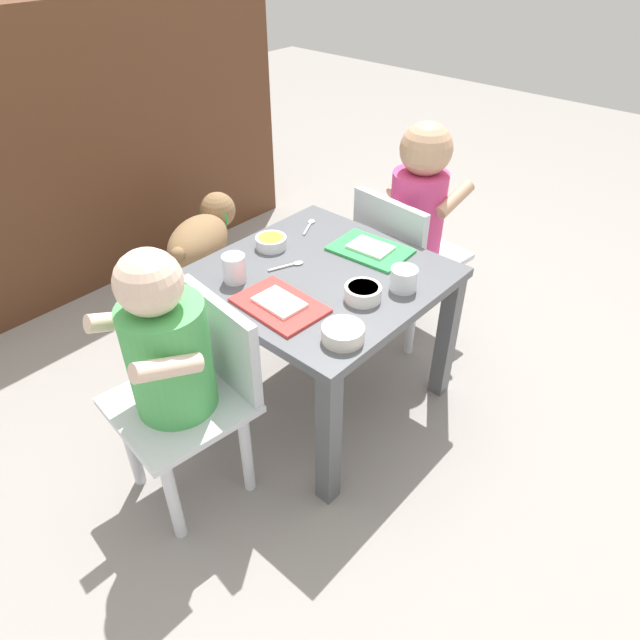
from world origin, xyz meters
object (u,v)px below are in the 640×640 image
object	(u,v)px
food_tray_left	(280,304)
seated_child_right	(416,210)
seated_child_left	(173,355)
spoon_by_right_tray	(309,225)
water_cup_left	(404,280)
dog	(203,237)
water_cup_right	(234,270)
food_tray_right	(370,249)
cereal_bowl_left_side	(343,333)
dining_table	(320,296)
cereal_bowl_right_side	(363,292)
veggie_bowl_far	(271,242)
spoon_by_left_tray	(290,265)

from	to	relation	value
food_tray_left	seated_child_right	bearing A→B (deg)	3.49
seated_child_left	food_tray_left	bearing A→B (deg)	-10.06
seated_child_left	spoon_by_right_tray	distance (m)	0.64
seated_child_right	water_cup_left	bearing A→B (deg)	-150.06
dog	water_cup_right	bearing A→B (deg)	-119.59
seated_child_left	food_tray_right	distance (m)	0.62
food_tray_left	water_cup_left	size ratio (longest dim) A/B	3.25
seated_child_left	cereal_bowl_left_side	bearing A→B (deg)	-41.19
dog	cereal_bowl_left_side	xyz separation A→B (m)	(-0.34, -0.94, 0.24)
seated_child_left	cereal_bowl_left_side	xyz separation A→B (m)	(0.27, -0.24, 0.02)
dining_table	seated_child_left	bearing A→B (deg)	177.39
water_cup_left	water_cup_right	bearing A→B (deg)	126.56
spoon_by_right_tray	food_tray_right	bearing A→B (deg)	-89.20
dining_table	dog	size ratio (longest dim) A/B	1.35
dining_table	seated_child_right	size ratio (longest dim) A/B	0.81
cereal_bowl_right_side	spoon_by_right_tray	world-z (taller)	cereal_bowl_right_side
veggie_bowl_far	cereal_bowl_left_side	bearing A→B (deg)	-113.97
food_tray_right	cereal_bowl_right_side	xyz separation A→B (m)	(-0.19, -0.13, 0.01)
seated_child_right	cereal_bowl_right_side	world-z (taller)	seated_child_right
seated_child_left	veggie_bowl_far	size ratio (longest dim) A/B	8.03
food_tray_left	water_cup_right	xyz separation A→B (m)	(0.01, 0.16, 0.03)
dog	spoon_by_left_tray	world-z (taller)	spoon_by_left_tray
dining_table	spoon_by_right_tray	world-z (taller)	spoon_by_right_tray
seated_child_right	water_cup_right	world-z (taller)	seated_child_right
water_cup_right	seated_child_right	bearing A→B (deg)	-11.52
veggie_bowl_far	seated_child_left	bearing A→B (deg)	-159.79
food_tray_left	cereal_bowl_left_side	bearing A→B (deg)	-89.24
water_cup_right	veggie_bowl_far	xyz separation A→B (m)	(0.18, 0.05, -0.01)
spoon_by_left_tray	spoon_by_right_tray	distance (m)	0.23
spoon_by_left_tray	water_cup_right	bearing A→B (deg)	158.77
water_cup_right	cereal_bowl_right_side	bearing A→B (deg)	-62.97
food_tray_left	water_cup_left	distance (m)	0.31
dining_table	seated_child_left	size ratio (longest dim) A/B	0.83
cereal_bowl_right_side	cereal_bowl_left_side	bearing A→B (deg)	-156.77
dining_table	spoon_by_right_tray	bearing A→B (deg)	48.75
water_cup_right	dining_table	bearing A→B (deg)	-38.85
dog	veggie_bowl_far	xyz separation A→B (m)	(-0.16, -0.54, 0.24)
cereal_bowl_left_side	spoon_by_left_tray	world-z (taller)	cereal_bowl_left_side
cereal_bowl_right_side	spoon_by_left_tray	distance (m)	0.24
dining_table	food_tray_left	distance (m)	0.19
seated_child_right	cereal_bowl_left_side	bearing A→B (deg)	-159.62
seated_child_left	food_tray_right	bearing A→B (deg)	-4.45
food_tray_right	water_cup_left	world-z (taller)	water_cup_left
seated_child_left	dining_table	bearing A→B (deg)	-2.61
food_tray_left	water_cup_left	xyz separation A→B (m)	(0.25, -0.17, 0.02)
dog	spoon_by_left_tray	distance (m)	0.71
seated_child_right	food_tray_right	xyz separation A→B (m)	(-0.27, -0.04, -0.01)
water_cup_right	spoon_by_left_tray	world-z (taller)	water_cup_right
spoon_by_left_tray	cereal_bowl_right_side	bearing A→B (deg)	-87.92
veggie_bowl_far	spoon_by_left_tray	distance (m)	0.11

